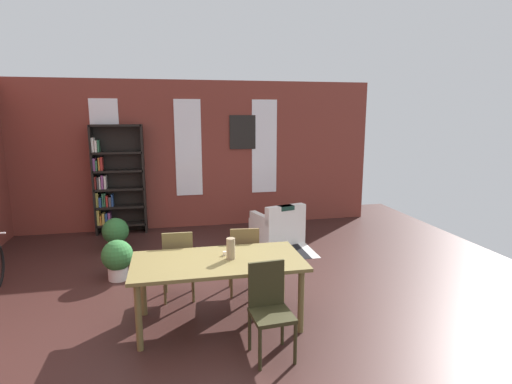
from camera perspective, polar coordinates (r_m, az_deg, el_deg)
ground_plane at (r=5.30m, az=-6.73°, el=-16.31°), size 10.39×10.39×0.00m
back_wall_brick at (r=8.81m, az=-9.43°, el=5.11°), size 8.02×0.12×3.10m
window_pane_0 at (r=8.80m, az=-20.20°, el=5.60°), size 0.55×0.02×2.01m
window_pane_1 at (r=8.72m, az=-9.44°, el=6.08°), size 0.55×0.02×2.01m
window_pane_2 at (r=8.95m, az=1.17°, el=6.34°), size 0.55×0.02×2.01m
dining_table at (r=4.76m, az=-5.30°, el=-10.33°), size 1.94×0.98×0.78m
vase_on_table at (r=4.71m, az=-3.55°, el=-7.90°), size 0.10×0.10×0.24m
tealight_candle_0 at (r=4.86m, az=-4.40°, el=-8.54°), size 0.04×0.04×0.05m
dining_chair_near_right at (r=4.26m, az=1.92°, el=-15.68°), size 0.43×0.43×0.95m
dining_chair_far_right at (r=5.55m, az=-1.68°, el=-9.18°), size 0.43×0.43×0.95m
dining_chair_far_left at (r=5.47m, az=-10.80°, el=-9.67°), size 0.41×0.41×0.95m
bookshelf_tall at (r=8.69m, az=-19.08°, el=1.42°), size 1.01×0.29×2.21m
armchair_white at (r=7.87m, az=3.06°, el=-4.87°), size 0.99×0.99×0.75m
potted_plant_by_shelf at (r=6.41m, az=-18.80°, el=-8.71°), size 0.46×0.46×0.60m
potted_plant_corner at (r=7.80m, az=-19.04°, el=-5.39°), size 0.47×0.47×0.57m
striped_rug at (r=7.29m, az=2.07°, el=-8.44°), size 1.55×0.88×0.01m
framed_picture at (r=8.83m, az=-1.89°, el=8.35°), size 0.56×0.03×0.72m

